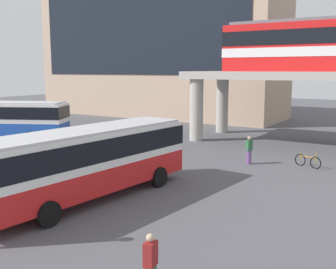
{
  "coord_description": "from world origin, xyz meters",
  "views": [
    {
      "loc": [
        15.24,
        -13.8,
        5.81
      ],
      "look_at": [
        3.49,
        5.43,
        2.2
      ],
      "focal_mm": 43.65,
      "sensor_mm": 36.0,
      "label": 1
    }
  ],
  "objects": [
    {
      "name": "bus_main",
      "position": [
        2.98,
        -0.57,
        1.99
      ],
      "size": [
        3.64,
        11.24,
        3.22
      ],
      "color": "red",
      "rests_on": "ground_plane"
    },
    {
      "name": "station_building",
      "position": [
        -12.99,
        30.33,
        9.65
      ],
      "size": [
        30.87,
        10.15,
        19.29
      ],
      "color": "tan",
      "rests_on": "ground_plane"
    },
    {
      "name": "pedestrian_near_building",
      "position": [
        9.73,
        -5.65,
        0.79
      ],
      "size": [
        0.32,
        0.44,
        1.68
      ],
      "color": "#33663F",
      "rests_on": "ground_plane"
    },
    {
      "name": "bicycle_orange",
      "position": [
        9.93,
        10.99,
        0.36
      ],
      "size": [
        1.69,
        0.69,
        1.04
      ],
      "color": "black",
      "rests_on": "ground_plane"
    },
    {
      "name": "pedestrian_waiting_near_stop",
      "position": [
        6.62,
        9.9,
        0.82
      ],
      "size": [
        0.39,
        0.47,
        1.74
      ],
      "color": "#724C8C",
      "rests_on": "ground_plane"
    },
    {
      "name": "ground_plane",
      "position": [
        0.0,
        10.0,
        0.0
      ],
      "size": [
        120.0,
        120.0,
        0.0
      ],
      "primitive_type": "plane",
      "color": "#515156"
    }
  ]
}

